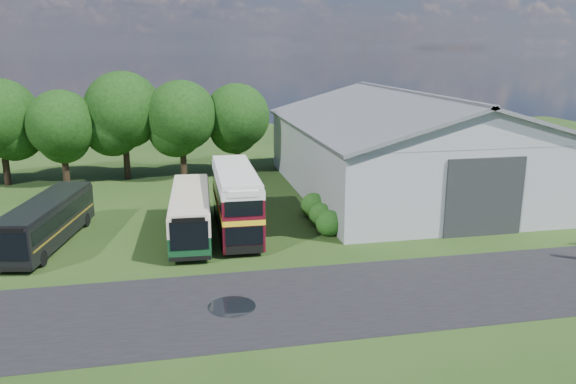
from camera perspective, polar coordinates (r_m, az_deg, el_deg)
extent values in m
plane|color=#1B3310|center=(29.18, -3.39, -8.78)|extent=(120.00, 120.00, 0.00)
cube|color=black|center=(27.06, 3.95, -10.72)|extent=(60.00, 8.00, 0.02)
cylinder|color=black|center=(26.31, -5.74, -11.53)|extent=(2.20, 2.20, 0.01)
cube|color=gray|center=(47.31, 11.97, 3.46)|extent=(18.00, 24.00, 5.50)
cube|color=#2D3033|center=(36.87, 19.34, -0.51)|extent=(5.20, 0.18, 5.00)
cylinder|color=black|center=(53.94, -26.73, 2.42)|extent=(0.56, 0.56, 3.42)
sphere|color=black|center=(53.34, -27.24, 6.81)|extent=(6.46, 6.46, 6.46)
cylinder|color=black|center=(51.90, -21.66, 2.33)|extent=(0.56, 0.56, 3.06)
sphere|color=black|center=(51.31, -22.05, 6.41)|extent=(5.78, 5.78, 5.78)
cylinder|color=black|center=(52.46, -16.07, 3.21)|extent=(0.56, 0.56, 3.60)
sphere|color=black|center=(51.83, -16.41, 7.98)|extent=(6.80, 6.80, 6.80)
cylinder|color=black|center=(51.33, -10.57, 3.13)|extent=(0.56, 0.56, 3.31)
sphere|color=black|center=(50.71, -10.78, 7.62)|extent=(6.26, 6.26, 6.26)
cylinder|color=black|center=(52.43, -5.11, 3.47)|extent=(0.56, 0.56, 3.17)
sphere|color=black|center=(51.84, -5.21, 7.68)|extent=(5.98, 5.98, 5.98)
sphere|color=#194714|center=(35.76, 4.15, -4.35)|extent=(1.70, 1.70, 1.70)
sphere|color=#194714|center=(37.59, 3.33, -3.39)|extent=(1.60, 1.60, 1.60)
sphere|color=#194714|center=(39.44, 2.59, -2.52)|extent=(1.80, 1.80, 1.80)
cube|color=#0F381C|center=(35.55, -9.86, -2.01)|extent=(2.89, 10.42, 2.57)
cube|color=#4A0A15|center=(35.72, -5.32, -0.68)|extent=(2.63, 9.70, 3.86)
cube|color=black|center=(36.44, -23.26, -2.68)|extent=(4.15, 10.21, 2.48)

